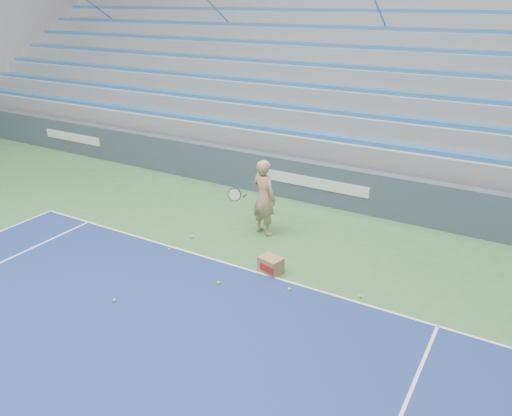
{
  "coord_description": "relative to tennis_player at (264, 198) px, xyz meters",
  "views": [
    {
      "loc": [
        4.98,
        4.44,
        5.04
      ],
      "look_at": [
        0.32,
        12.38,
        1.15
      ],
      "focal_mm": 35.0,
      "sensor_mm": 36.0,
      "label": 1
    }
  ],
  "objects": [
    {
      "name": "tennis_ball_1",
      "position": [
        2.85,
        -1.47,
        -0.86
      ],
      "size": [
        0.07,
        0.07,
        0.07
      ],
      "primitive_type": "sphere",
      "color": "#B2D22B",
      "rests_on": "ground"
    },
    {
      "name": "bleachers",
      "position": [
        0.15,
        8.07,
        1.47
      ],
      "size": [
        31.0,
        9.15,
        7.3
      ],
      "color": "gray",
      "rests_on": "ground"
    },
    {
      "name": "tennis_ball_0",
      "position": [
        -0.9,
        -3.83,
        -0.86
      ],
      "size": [
        0.07,
        0.07,
        0.07
      ],
      "primitive_type": "sphere",
      "color": "#B2D22B",
      "rests_on": "ground"
    },
    {
      "name": "tennis_ball_3",
      "position": [
        0.37,
        -2.39,
        -0.86
      ],
      "size": [
        0.07,
        0.07,
        0.07
      ],
      "primitive_type": "sphere",
      "color": "#B2D22B",
      "rests_on": "ground"
    },
    {
      "name": "sponsor_barrier",
      "position": [
        0.15,
        2.35,
        -0.34
      ],
      "size": [
        30.0,
        0.32,
        1.1
      ],
      "color": "#394657",
      "rests_on": "ground"
    },
    {
      "name": "ball_box",
      "position": [
        1.01,
        -1.49,
        -0.72
      ],
      "size": [
        0.5,
        0.43,
        0.33
      ],
      "color": "olive",
      "rests_on": "ground"
    },
    {
      "name": "tennis_player",
      "position": [
        0.0,
        0.0,
        0.0
      ],
      "size": [
        0.97,
        0.91,
        1.78
      ],
      "color": "tan",
      "rests_on": "ground"
    },
    {
      "name": "tennis_ball_2",
      "position": [
        -1.32,
        -1.8,
        -0.86
      ],
      "size": [
        0.07,
        0.07,
        0.07
      ],
      "primitive_type": "sphere",
      "color": "#B2D22B",
      "rests_on": "ground"
    },
    {
      "name": "tennis_ball_4",
      "position": [
        -1.28,
        -1.05,
        -0.86
      ],
      "size": [
        0.07,
        0.07,
        0.07
      ],
      "primitive_type": "sphere",
      "color": "#B2D22B",
      "rests_on": "ground"
    },
    {
      "name": "tennis_ball_5",
      "position": [
        1.64,
        -1.91,
        -0.86
      ],
      "size": [
        0.07,
        0.07,
        0.07
      ],
      "primitive_type": "sphere",
      "color": "#B2D22B",
      "rests_on": "ground"
    }
  ]
}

